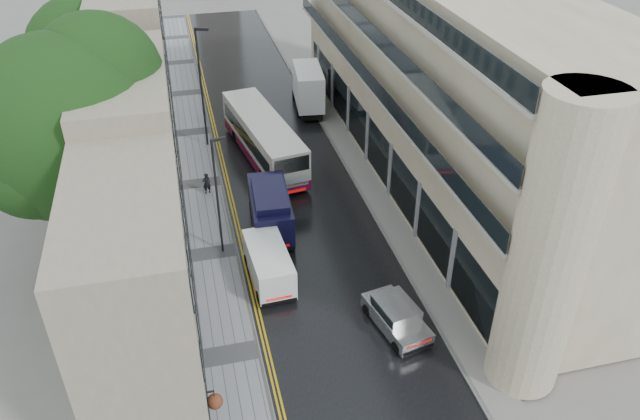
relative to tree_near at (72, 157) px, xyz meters
name	(u,v)px	position (x,y,z in m)	size (l,w,h in m)	color
road	(285,174)	(12.50, 7.50, -6.94)	(9.00, 85.00, 0.02)	black
left_sidewalk	(202,183)	(6.65, 7.50, -6.89)	(2.70, 85.00, 0.12)	gray
right_sidewalk	(357,165)	(17.90, 7.50, -6.89)	(1.80, 85.00, 0.12)	slate
old_shop_row	(136,95)	(3.05, 10.00, -0.95)	(4.50, 56.00, 12.00)	gray
modern_block	(437,76)	(22.80, 6.00, 0.05)	(8.00, 40.00, 14.00)	beige
tree_near	(72,157)	(0.00, 0.00, 0.00)	(10.56, 10.56, 13.89)	black
tree_far	(95,79)	(0.30, 13.00, -0.72)	(9.24, 9.24, 12.46)	black
cream_bus	(262,162)	(10.78, 6.64, -5.30)	(2.71, 11.93, 3.25)	white
white_lorry	(298,96)	(15.51, 16.83, -5.02)	(2.17, 7.24, 3.80)	white
silver_hatchback	(397,340)	(14.44, -10.78, -6.14)	(1.83, 4.18, 1.57)	silver
white_van	(259,287)	(8.57, -5.63, -5.86)	(2.01, 4.70, 2.12)	white
navy_van	(256,228)	(9.20, -0.84, -5.46)	(2.30, 5.75, 2.93)	black
pedestrian	(207,183)	(6.89, 6.03, -6.06)	(0.56, 0.37, 1.54)	black
lamp_post_near	(217,199)	(7.17, -0.76, -3.17)	(0.82, 0.18, 7.31)	black
lamp_post_far	(202,89)	(7.55, 13.29, -2.29)	(1.02, 0.23, 9.06)	black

